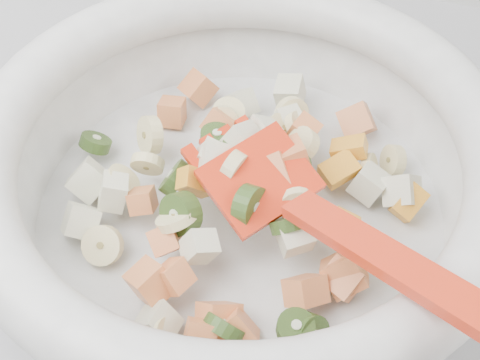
% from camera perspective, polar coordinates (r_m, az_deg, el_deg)
% --- Properties ---
extents(mixing_bowl, '(0.40, 0.36, 0.14)m').
position_cam_1_polar(mixing_bowl, '(0.48, 0.05, 0.59)').
color(mixing_bowl, white).
rests_on(mixing_bowl, counter).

